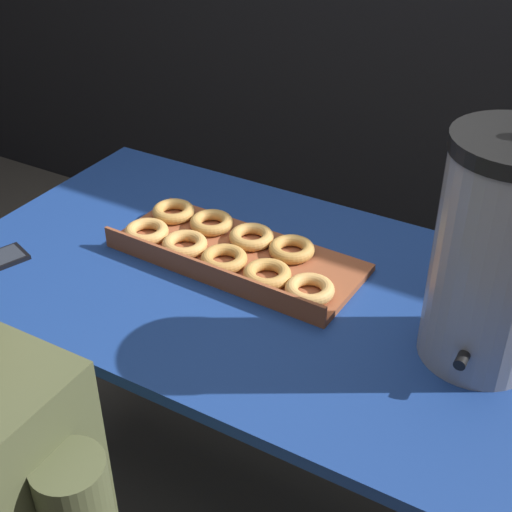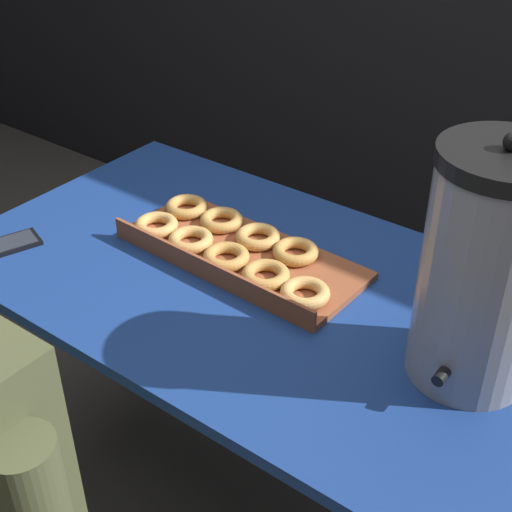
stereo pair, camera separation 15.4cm
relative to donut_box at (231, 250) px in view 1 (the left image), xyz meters
The scene contains 4 objects.
ground_plane 0.79m from the donut_box, 19.29° to the right, with size 12.00×12.00×0.00m, color #4C473F.
folding_table 0.15m from the donut_box, 19.29° to the right, with size 1.44×0.79×0.76m.
donut_box is the anchor object (origin of this frame).
coffee_urn 0.61m from the donut_box, ahead, with size 0.23×0.26×0.47m.
Camera 1 is at (0.61, -1.11, 1.67)m, focal length 50.00 mm.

